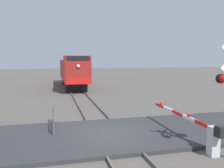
# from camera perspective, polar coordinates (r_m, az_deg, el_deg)

# --- Properties ---
(ground_plane) EXTENTS (160.00, 160.00, 0.00)m
(ground_plane) POSITION_cam_1_polar(r_m,az_deg,el_deg) (11.81, -0.61, -12.35)
(ground_plane) COLOR #514C47
(rail_track_left) EXTENTS (0.08, 80.00, 0.15)m
(rail_track_left) POSITION_cam_1_polar(r_m,az_deg,el_deg) (11.65, -4.13, -12.24)
(rail_track_left) COLOR #59544C
(rail_track_left) RESTS_ON ground_plane
(rail_track_right) EXTENTS (0.08, 80.00, 0.15)m
(rail_track_right) POSITION_cam_1_polar(r_m,az_deg,el_deg) (11.96, 2.80, -11.73)
(rail_track_right) COLOR #59544C
(rail_track_right) RESTS_ON ground_plane
(road_surface) EXTENTS (36.00, 5.27, 0.17)m
(road_surface) POSITION_cam_1_polar(r_m,az_deg,el_deg) (11.78, -0.61, -11.97)
(road_surface) COLOR #2D2D30
(road_surface) RESTS_ON ground_plane
(locomotive) EXTENTS (2.77, 14.55, 4.04)m
(locomotive) POSITION_cam_1_polar(r_m,az_deg,el_deg) (31.80, -9.34, 3.07)
(locomotive) COLOR black
(locomotive) RESTS_ON ground_plane
(crossing_gate) EXTENTS (0.36, 5.75, 1.27)m
(crossing_gate) POSITION_cam_1_polar(r_m,az_deg,el_deg) (10.67, 20.69, -10.31)
(crossing_gate) COLOR silver
(crossing_gate) RESTS_ON ground_plane
(guard_railing) EXTENTS (0.08, 2.94, 0.95)m
(guard_railing) POSITION_cam_1_polar(r_m,az_deg,el_deg) (13.05, -13.81, -7.88)
(guard_railing) COLOR #4C4742
(guard_railing) RESTS_ON ground_plane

